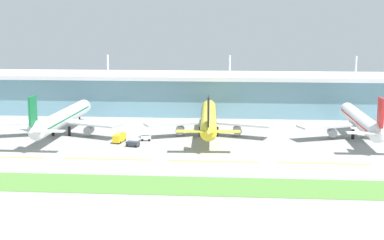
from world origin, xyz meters
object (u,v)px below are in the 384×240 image
(airliner_near, at_px, (62,118))
(airliner_middle, at_px, (209,119))
(fuel_truck, at_px, (120,136))
(baggage_cart, at_px, (146,137))
(pushback_tug, at_px, (133,144))
(airliner_far, at_px, (361,121))

(airliner_near, xyz_separation_m, airliner_middle, (55.83, 3.62, -0.00))
(fuel_truck, height_order, baggage_cart, fuel_truck)
(airliner_middle, xyz_separation_m, baggage_cart, (-22.21, -11.79, -5.19))
(pushback_tug, bearing_deg, baggage_cart, 73.91)
(airliner_near, distance_m, baggage_cart, 34.99)
(airliner_far, relative_size, baggage_cart, 17.51)
(airliner_near, distance_m, pushback_tug, 36.16)
(fuel_truck, xyz_separation_m, baggage_cart, (9.08, 3.14, -1.00))
(airliner_middle, bearing_deg, airliner_near, -176.29)
(airliner_near, xyz_separation_m, airliner_far, (112.52, 2.94, -0.01))
(airliner_far, height_order, baggage_cart, airliner_far)
(airliner_near, xyz_separation_m, baggage_cart, (33.63, -8.17, -5.19))
(baggage_cart, bearing_deg, airliner_near, 166.35)
(airliner_middle, distance_m, baggage_cart, 25.67)
(airliner_middle, relative_size, fuel_truck, 9.26)
(airliner_middle, distance_m, airliner_far, 56.68)
(baggage_cart, bearing_deg, fuel_truck, -160.91)
(airliner_far, bearing_deg, airliner_near, -178.51)
(pushback_tug, xyz_separation_m, baggage_cart, (2.94, 10.19, 0.16))
(airliner_near, height_order, pushback_tug, airliner_near)
(airliner_near, bearing_deg, airliner_middle, 3.71)
(airliner_near, height_order, airliner_middle, same)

